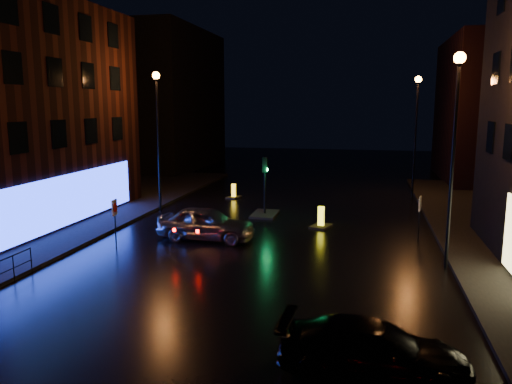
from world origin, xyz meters
TOP-DOWN VIEW (x-y plane):
  - ground at (0.00, 0.00)m, footprint 120.00×120.00m
  - pavement_left at (-14.00, 8.00)m, footprint 12.00×44.00m
  - building_far_left at (-16.00, 35.00)m, footprint 8.00×16.00m
  - building_far_right at (15.00, 32.00)m, footprint 8.00×14.00m
  - street_lamp_lfar at (-7.80, 14.00)m, footprint 0.44×0.44m
  - street_lamp_rnear at (7.80, 6.00)m, footprint 0.44×0.44m
  - street_lamp_rfar at (7.80, 22.00)m, footprint 0.44×0.44m
  - traffic_signal at (-1.20, 14.00)m, footprint 1.40×2.40m
  - silver_hatchback at (-2.87, 8.09)m, footprint 4.73×2.02m
  - dark_sedan at (4.89, -2.84)m, footprint 4.62×2.04m
  - bollard_near at (2.32, 11.72)m, footprint 1.21×1.49m
  - bollard_far at (-4.43, 18.94)m, footprint 0.99×1.28m
  - road_sign_left at (-6.50, 5.92)m, footprint 0.12×0.54m
  - road_sign_right at (7.14, 10.26)m, footprint 0.17×0.51m

SIDE VIEW (x-z plane):
  - ground at x=0.00m, z-range 0.00..0.00m
  - pavement_left at x=-14.00m, z-range 0.00..0.15m
  - bollard_far at x=-4.43m, z-range -0.28..0.72m
  - bollard_near at x=2.32m, z-range -0.32..0.81m
  - traffic_signal at x=-1.20m, z-range -1.22..2.23m
  - dark_sedan at x=4.89m, z-range 0.00..1.32m
  - silver_hatchback at x=-2.87m, z-range 0.00..1.59m
  - road_sign_right at x=7.14m, z-range 0.53..2.67m
  - road_sign_left at x=-6.50m, z-range 0.55..2.76m
  - street_lamp_lfar at x=-7.80m, z-range 1.38..9.75m
  - street_lamp_rnear at x=7.80m, z-range 1.38..9.75m
  - street_lamp_rfar at x=7.80m, z-range 1.38..9.75m
  - building_far_right at x=15.00m, z-range 0.00..12.00m
  - building_far_left at x=-16.00m, z-range 0.00..14.00m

